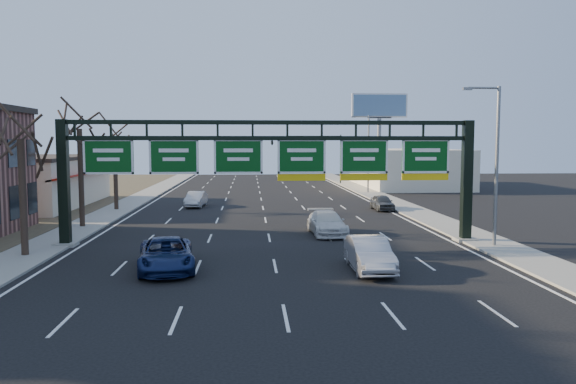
{
  "coord_description": "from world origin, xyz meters",
  "views": [
    {
      "loc": [
        -1.19,
        -24.46,
        5.89
      ],
      "look_at": [
        0.9,
        6.01,
        3.2
      ],
      "focal_mm": 35.0,
      "sensor_mm": 36.0,
      "label": 1
    }
  ],
  "objects": [
    {
      "name": "sidewalk_left",
      "position": [
        -12.8,
        20.0,
        0.06
      ],
      "size": [
        3.0,
        120.0,
        0.12
      ],
      "primitive_type": "cube",
      "color": "gray",
      "rests_on": "ground"
    },
    {
      "name": "car_grey_far",
      "position": [
        10.39,
        23.7,
        0.67
      ],
      "size": [
        1.62,
        3.94,
        1.34
      ],
      "primitive_type": "imported",
      "rotation": [
        0.0,
        0.0,
        0.01
      ],
      "color": "#404245",
      "rests_on": "ground"
    },
    {
      "name": "cream_strip",
      "position": [
        -21.48,
        29.0,
        2.36
      ],
      "size": [
        10.9,
        18.4,
        4.7
      ],
      "color": "beige",
      "rests_on": "ground"
    },
    {
      "name": "ground",
      "position": [
        0.0,
        0.0,
        0.0
      ],
      "size": [
        160.0,
        160.0,
        0.0
      ],
      "primitive_type": "plane",
      "color": "black",
      "rests_on": "ground"
    },
    {
      "name": "car_silver_sedan",
      "position": [
        4.29,
        0.7,
        0.78
      ],
      "size": [
        1.64,
        4.71,
        1.55
      ],
      "primitive_type": "imported",
      "rotation": [
        0.0,
        0.0,
        0.0
      ],
      "color": "#AEADB2",
      "rests_on": "ground"
    },
    {
      "name": "tree_gantry",
      "position": [
        -12.8,
        5.0,
        7.11
      ],
      "size": [
        3.6,
        3.6,
        8.48
      ],
      "color": "#2E2219",
      "rests_on": "sidewalk_left"
    },
    {
      "name": "car_white_wagon",
      "position": [
        3.76,
        11.03,
        0.74
      ],
      "size": [
        2.33,
        5.19,
        1.48
      ],
      "primitive_type": "imported",
      "rotation": [
        0.0,
        0.0,
        0.05
      ],
      "color": "silver",
      "rests_on": "ground"
    },
    {
      "name": "sidewalk_right",
      "position": [
        12.8,
        20.0,
        0.06
      ],
      "size": [
        3.0,
        120.0,
        0.12
      ],
      "primitive_type": "cube",
      "color": "gray",
      "rests_on": "ground"
    },
    {
      "name": "tree_far",
      "position": [
        -12.8,
        25.0,
        7.48
      ],
      "size": [
        3.6,
        3.6,
        8.86
      ],
      "color": "#2E2219",
      "rests_on": "sidewalk_left"
    },
    {
      "name": "traffic_signal_mast",
      "position": [
        5.69,
        55.0,
        5.5
      ],
      "size": [
        10.16,
        0.54,
        7.0
      ],
      "color": "black",
      "rests_on": "ground"
    },
    {
      "name": "building_right_distant",
      "position": [
        20.0,
        50.0,
        2.5
      ],
      "size": [
        12.0,
        20.0,
        5.0
      ],
      "primitive_type": "cube",
      "color": "beige",
      "rests_on": "ground"
    },
    {
      "name": "car_silver_distant",
      "position": [
        -6.14,
        27.35,
        0.7
      ],
      "size": [
        1.89,
        4.35,
        1.39
      ],
      "primitive_type": "imported",
      "rotation": [
        0.0,
        0.0,
        -0.1
      ],
      "color": "#BAB9BF",
      "rests_on": "ground"
    },
    {
      "name": "lane_markings",
      "position": [
        0.0,
        20.0,
        0.01
      ],
      "size": [
        21.6,
        120.0,
        0.01
      ],
      "primitive_type": "cube",
      "color": "white",
      "rests_on": "ground"
    },
    {
      "name": "streetlight_far",
      "position": [
        12.47,
        40.0,
        5.08
      ],
      "size": [
        2.15,
        0.22,
        9.0
      ],
      "color": "slate",
      "rests_on": "sidewalk_right"
    },
    {
      "name": "billboard_right",
      "position": [
        15.0,
        44.98,
        9.06
      ],
      "size": [
        7.0,
        0.5,
        12.0
      ],
      "color": "slate",
      "rests_on": "ground"
    },
    {
      "name": "tree_mid",
      "position": [
        -12.8,
        15.0,
        7.85
      ],
      "size": [
        3.6,
        3.6,
        9.24
      ],
      "color": "#2E2219",
      "rests_on": "sidewalk_left"
    },
    {
      "name": "sign_gantry",
      "position": [
        0.16,
        8.0,
        4.63
      ],
      "size": [
        24.6,
        1.2,
        7.2
      ],
      "color": "black",
      "rests_on": "ground"
    },
    {
      "name": "car_blue_suv",
      "position": [
        -5.05,
        1.39,
        0.74
      ],
      "size": [
        3.22,
        5.64,
        1.48
      ],
      "primitive_type": "imported",
      "rotation": [
        0.0,
        0.0,
        0.15
      ],
      "color": "#122151",
      "rests_on": "ground"
    },
    {
      "name": "streetlight_near",
      "position": [
        12.47,
        6.0,
        5.08
      ],
      "size": [
        2.15,
        0.22,
        9.0
      ],
      "color": "slate",
      "rests_on": "sidewalk_right"
    }
  ]
}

